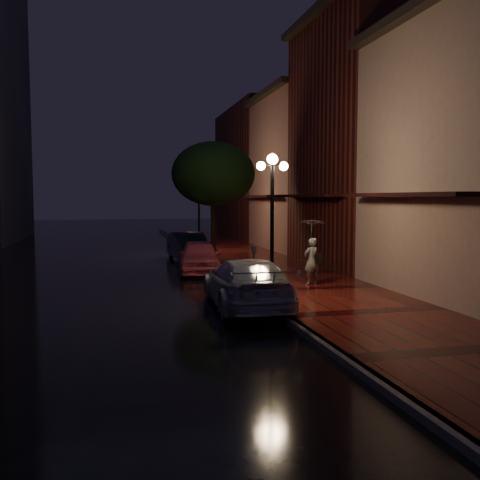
{
  "coord_description": "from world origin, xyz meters",
  "views": [
    {
      "loc": [
        -4.27,
        -20.31,
        3.16
      ],
      "look_at": [
        0.86,
        1.31,
        1.4
      ],
      "focal_mm": 40.0,
      "sensor_mm": 36.0,
      "label": 1
    }
  ],
  "objects": [
    {
      "name": "pink_car",
      "position": [
        -0.78,
        1.82,
        0.7
      ],
      "size": [
        2.16,
        4.29,
        1.4
      ],
      "primitive_type": "imported",
      "rotation": [
        0.0,
        0.0,
        -0.13
      ],
      "color": "#DD5B6A",
      "rests_on": "ground"
    },
    {
      "name": "silver_car",
      "position": [
        -0.6,
        -5.63,
        0.72
      ],
      "size": [
        2.21,
        5.05,
        1.44
      ],
      "primitive_type": "imported",
      "rotation": [
        0.0,
        0.0,
        3.1
      ],
      "color": "#ABABB3",
      "rests_on": "ground"
    },
    {
      "name": "streetlamp_near",
      "position": [
        0.35,
        -5.0,
        2.6
      ],
      "size": [
        0.96,
        0.36,
        4.31
      ],
      "color": "black",
      "rests_on": "sidewalk"
    },
    {
      "name": "navy_car",
      "position": [
        -0.6,
        6.35,
        0.72
      ],
      "size": [
        1.89,
        4.46,
        1.43
      ],
      "primitive_type": "imported",
      "rotation": [
        0.0,
        0.0,
        0.09
      ],
      "color": "black",
      "rests_on": "ground"
    },
    {
      "name": "streetlamp_far",
      "position": [
        0.35,
        9.0,
        2.6
      ],
      "size": [
        0.96,
        0.36,
        4.31
      ],
      "color": "black",
      "rests_on": "sidewalk"
    },
    {
      "name": "storefront_extra",
      "position": [
        7.0,
        20.0,
        5.0
      ],
      "size": [
        5.0,
        12.0,
        10.0
      ],
      "primitive_type": "cube",
      "color": "#511914",
      "rests_on": "ground"
    },
    {
      "name": "sidewalk",
      "position": [
        2.25,
        0.0,
        0.07
      ],
      "size": [
        4.5,
        60.0,
        0.15
      ],
      "primitive_type": "cube",
      "color": "#4C0D0F",
      "rests_on": "ground"
    },
    {
      "name": "storefront_far",
      "position": [
        7.0,
        10.0,
        4.5
      ],
      "size": [
        5.0,
        8.0,
        9.0
      ],
      "primitive_type": "cube",
      "color": "#8C5951",
      "rests_on": "ground"
    },
    {
      "name": "storefront_mid",
      "position": [
        7.0,
        2.0,
        5.5
      ],
      "size": [
        5.0,
        8.0,
        11.0
      ],
      "primitive_type": "cube",
      "color": "#511914",
      "rests_on": "ground"
    },
    {
      "name": "ground",
      "position": [
        0.0,
        0.0,
        0.0
      ],
      "size": [
        120.0,
        120.0,
        0.0
      ],
      "primitive_type": "plane",
      "color": "black",
      "rests_on": "ground"
    },
    {
      "name": "parking_meter",
      "position": [
        0.15,
        -3.65,
        1.03
      ],
      "size": [
        0.15,
        0.12,
        1.45
      ],
      "rotation": [
        0.0,
        0.0,
        0.14
      ],
      "color": "black",
      "rests_on": "sidewalk"
    },
    {
      "name": "curb",
      "position": [
        0.0,
        0.0,
        0.07
      ],
      "size": [
        0.25,
        60.0,
        0.15
      ],
      "primitive_type": "cube",
      "color": "#595451",
      "rests_on": "ground"
    },
    {
      "name": "street_tree",
      "position": [
        0.61,
        5.99,
        4.24
      ],
      "size": [
        4.16,
        4.16,
        5.8
      ],
      "color": "black",
      "rests_on": "sidewalk"
    },
    {
      "name": "woman_with_umbrella",
      "position": [
        2.39,
        -3.0,
        1.66
      ],
      "size": [
        0.95,
        0.97,
        2.29
      ],
      "rotation": [
        0.0,
        0.0,
        3.43
      ],
      "color": "white",
      "rests_on": "sidewalk"
    }
  ]
}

